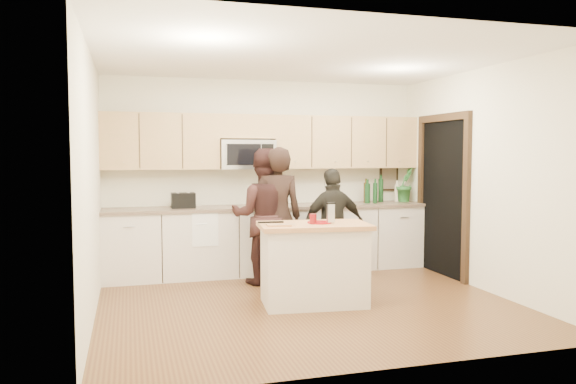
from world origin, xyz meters
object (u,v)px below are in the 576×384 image
object	(u,v)px
toaster	(183,200)
woman_center	(263,216)
woman_left	(277,216)
woman_right	(333,225)
island	(314,264)

from	to	relation	value
toaster	woman_center	distance (m)	1.14
woman_left	woman_right	size ratio (longest dim) A/B	1.18
woman_right	toaster	bearing A→B (deg)	-25.97
island	toaster	xyz separation A→B (m)	(-1.25, 1.73, 0.59)
island	woman_center	world-z (taller)	woman_center
woman_left	woman_center	xyz separation A→B (m)	(-0.14, 0.13, -0.01)
woman_center	woman_right	world-z (taller)	woman_center
toaster	woman_right	xyz separation A→B (m)	(1.84, -0.76, -0.30)
woman_right	woman_center	bearing A→B (deg)	-13.42
island	woman_right	xyz separation A→B (m)	(0.59, 0.98, 0.28)
woman_left	woman_right	world-z (taller)	woman_left
toaster	woman_right	distance (m)	2.02
woman_left	woman_right	xyz separation A→B (m)	(0.75, -0.02, -0.14)
island	woman_right	bearing A→B (deg)	64.79
woman_right	island	bearing A→B (deg)	55.25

